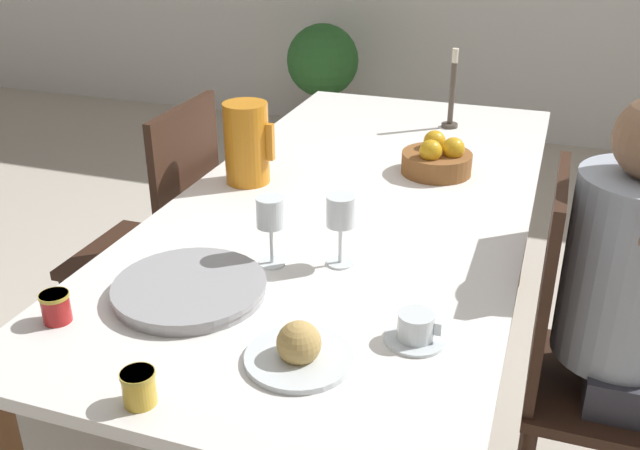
% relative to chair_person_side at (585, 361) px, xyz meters
% --- Properties ---
extents(ground_plane, '(20.00, 20.00, 0.00)m').
position_rel_chair_person_side_xyz_m(ground_plane, '(-0.66, 0.23, -0.51)').
color(ground_plane, beige).
extents(dining_table, '(0.97, 2.12, 0.76)m').
position_rel_chair_person_side_xyz_m(dining_table, '(-0.66, 0.23, 0.17)').
color(dining_table, white).
rests_on(dining_table, ground_plane).
extents(chair_person_side, '(0.42, 0.42, 0.98)m').
position_rel_chair_person_side_xyz_m(chair_person_side, '(0.00, 0.00, 0.00)').
color(chair_person_side, '#331E14').
rests_on(chair_person_side, ground_plane).
extents(chair_opposite, '(0.42, 0.42, 0.98)m').
position_rel_chair_person_side_xyz_m(chair_opposite, '(-1.33, 0.24, 0.00)').
color(chair_opposite, '#331E14').
rests_on(chair_opposite, ground_plane).
extents(red_pitcher, '(0.16, 0.13, 0.24)m').
position_rel_chair_person_side_xyz_m(red_pitcher, '(-1.00, 0.24, 0.38)').
color(red_pitcher, orange).
rests_on(red_pitcher, dining_table).
extents(wine_glass_water, '(0.07, 0.07, 0.17)m').
position_rel_chair_person_side_xyz_m(wine_glass_water, '(-0.58, -0.17, 0.38)').
color(wine_glass_water, white).
rests_on(wine_glass_water, dining_table).
extents(wine_glass_juice, '(0.07, 0.07, 0.17)m').
position_rel_chair_person_side_xyz_m(wine_glass_juice, '(-0.74, -0.22, 0.38)').
color(wine_glass_juice, white).
rests_on(wine_glass_juice, dining_table).
extents(teacup_near_person, '(0.12, 0.12, 0.06)m').
position_rel_chair_person_side_xyz_m(teacup_near_person, '(-0.35, -0.42, 0.28)').
color(teacup_near_person, silver).
rests_on(teacup_near_person, dining_table).
extents(serving_tray, '(0.33, 0.33, 0.03)m').
position_rel_chair_person_side_xyz_m(serving_tray, '(-0.85, -0.41, 0.27)').
color(serving_tray, '#9E9EA3').
rests_on(serving_tray, dining_table).
extents(bread_plate, '(0.21, 0.21, 0.08)m').
position_rel_chair_person_side_xyz_m(bread_plate, '(-0.54, -0.55, 0.28)').
color(bread_plate, silver).
rests_on(bread_plate, dining_table).
extents(jam_jar_amber, '(0.06, 0.06, 0.06)m').
position_rel_chair_person_side_xyz_m(jam_jar_amber, '(-0.76, -0.76, 0.29)').
color(jam_jar_amber, gold).
rests_on(jam_jar_amber, dining_table).
extents(jam_jar_red, '(0.06, 0.06, 0.06)m').
position_rel_chair_person_side_xyz_m(jam_jar_red, '(-1.06, -0.59, 0.29)').
color(jam_jar_red, '#A81E1E').
rests_on(jam_jar_red, dining_table).
extents(fruit_bowl, '(0.22, 0.22, 0.12)m').
position_rel_chair_person_side_xyz_m(fruit_bowl, '(-0.48, 0.49, 0.30)').
color(fruit_bowl, brown).
rests_on(fruit_bowl, dining_table).
extents(candlestick_tall, '(0.06, 0.06, 0.29)m').
position_rel_chair_person_side_xyz_m(candlestick_tall, '(-0.52, 0.97, 0.36)').
color(candlestick_tall, '#4C4238').
rests_on(candlestick_tall, dining_table).
extents(potted_plant, '(0.47, 0.47, 0.78)m').
position_rel_chair_person_side_xyz_m(potted_plant, '(-1.65, 2.82, -0.02)').
color(potted_plant, '#A8603D').
rests_on(potted_plant, ground_plane).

